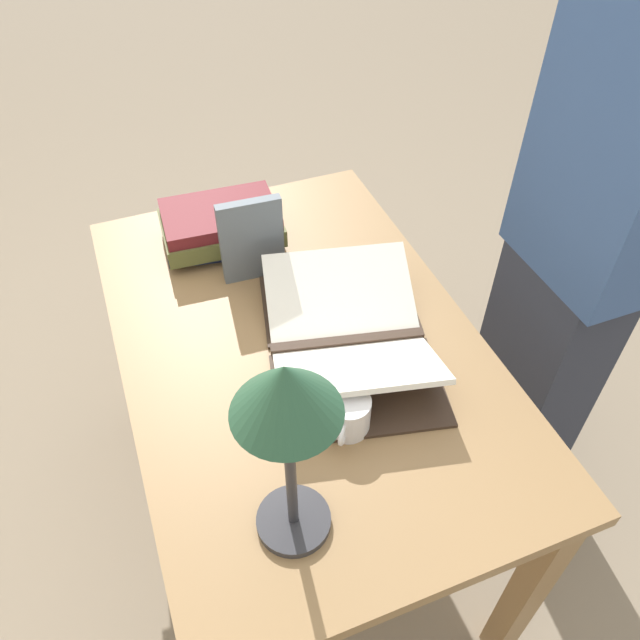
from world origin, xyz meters
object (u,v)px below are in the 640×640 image
Objects in this scene: book_stack_tall at (221,226)px; person_reader at (577,258)px; reading_lamp at (287,409)px; coffee_mug at (348,415)px; book_standing_upright at (252,240)px; open_book at (348,335)px.

book_stack_tall is 0.89m from person_reader.
person_reader is at bearing -66.84° from reading_lamp.
book_stack_tall is 0.66m from coffee_mug.
reading_lamp reaches higher than book_standing_upright.
open_book is at bearing -88.74° from person_reader.
book_stack_tall is (0.46, 0.16, 0.02)m from open_book.
open_book is 1.82× the size of book_stack_tall.
book_stack_tall is 0.19× the size of person_reader.
person_reader reaches higher than coffee_mug.
coffee_mug is 0.72m from person_reader.
book_stack_tall is at bearing -6.25° from reading_lamp.
person_reader reaches higher than reading_lamp.
reading_lamp is (-0.81, 0.09, 0.28)m from book_stack_tall.
person_reader is (0.37, -0.86, -0.27)m from reading_lamp.
open_book is 0.22m from coffee_mug.
person_reader reaches higher than book_stack_tall.
book_standing_upright is at bearing -165.72° from book_stack_tall.
person_reader is (0.01, -0.61, 0.03)m from open_book.
book_standing_upright is 0.79m from person_reader.
person_reader is at bearing -108.38° from book_standing_upright.
person_reader is at bearing -119.92° from book_stack_tall.
book_stack_tall is 1.42× the size of book_standing_upright.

